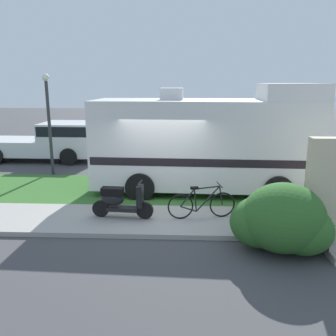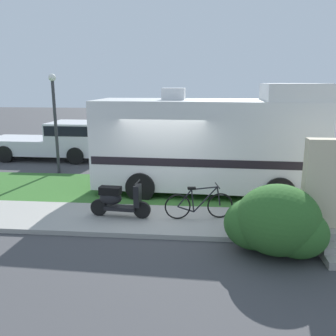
% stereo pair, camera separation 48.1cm
% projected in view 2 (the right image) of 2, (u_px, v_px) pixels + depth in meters
% --- Properties ---
extents(ground_plane, '(80.00, 80.00, 0.00)m').
position_uv_depth(ground_plane, '(161.00, 207.00, 10.35)').
color(ground_plane, '#424244').
extents(sidewalk, '(24.00, 2.00, 0.12)m').
position_uv_depth(sidewalk, '(156.00, 220.00, 9.17)').
color(sidewalk, '#9E9B93').
rests_on(sidewalk, ground).
extents(grass_strip, '(24.00, 3.40, 0.08)m').
position_uv_depth(grass_strip, '(166.00, 190.00, 11.79)').
color(grass_strip, '#336628').
rests_on(grass_strip, ground).
extents(motorhome_rv, '(7.08, 2.67, 3.51)m').
position_uv_depth(motorhome_rv, '(210.00, 143.00, 11.29)').
color(motorhome_rv, silver).
rests_on(motorhome_rv, ground).
extents(scooter, '(1.61, 0.50, 0.97)m').
position_uv_depth(scooter, '(118.00, 200.00, 9.18)').
color(scooter, black).
rests_on(scooter, ground).
extents(bicycle, '(1.75, 0.52, 0.89)m').
position_uv_depth(bicycle, '(199.00, 205.00, 9.06)').
color(bicycle, black).
rests_on(bicycle, ground).
extents(pickup_truck_near, '(5.57, 2.33, 1.76)m').
position_uv_depth(pickup_truck_near, '(61.00, 139.00, 16.62)').
color(pickup_truck_near, silver).
rests_on(pickup_truck_near, ground).
extents(bush_by_porch, '(2.09, 1.57, 1.48)m').
position_uv_depth(bush_by_porch, '(276.00, 223.00, 7.35)').
color(bush_by_porch, '#2D6026').
rests_on(bush_by_porch, ground).
extents(bottle_green, '(0.07, 0.07, 0.25)m').
position_uv_depth(bottle_green, '(285.00, 224.00, 8.51)').
color(bottle_green, '#B2B2B7').
rests_on(bottle_green, ground).
extents(street_lamp_post, '(0.28, 0.28, 3.85)m').
position_uv_depth(street_lamp_post, '(55.00, 113.00, 13.68)').
color(street_lamp_post, '#333338').
rests_on(street_lamp_post, ground).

